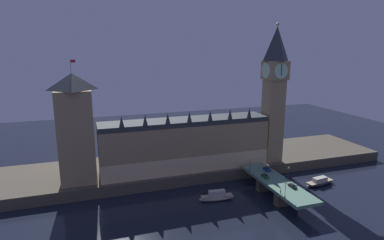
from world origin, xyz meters
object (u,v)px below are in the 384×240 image
object	(u,v)px
car_southbound_lead	(292,186)
pedestrian_far_rail	(250,169)
street_lamp_far	(250,163)
clock_tower	(274,90)
car_northbound_lead	(265,176)
car_southbound_trail	(267,169)
boat_upstream	(217,197)
boat_downstream	(320,182)
pedestrian_mid_walk	(286,177)
street_lamp_near	(285,188)
street_lamp_mid	(289,172)
victoria_tower	(76,128)
pedestrian_near_rail	(281,191)

from	to	relation	value
car_southbound_lead	pedestrian_far_rail	bearing A→B (deg)	109.49
pedestrian_far_rail	street_lamp_far	distance (m)	3.61
clock_tower	car_northbound_lead	size ratio (longest dim) A/B	15.66
clock_tower	car_southbound_trail	world-z (taller)	clock_tower
boat_upstream	boat_downstream	distance (m)	54.56
pedestrian_mid_walk	street_lamp_near	xyz separation A→B (m)	(-11.26, -15.86, 3.10)
street_lamp_mid	pedestrian_far_rail	bearing A→B (deg)	126.22
victoria_tower	street_lamp_near	distance (m)	94.47
boat_upstream	boat_downstream	bearing A→B (deg)	-0.58
clock_tower	street_lamp_mid	bearing A→B (deg)	-107.73
car_southbound_trail	car_northbound_lead	bearing A→B (deg)	-125.91
street_lamp_near	pedestrian_far_rail	bearing A→B (deg)	89.24
victoria_tower	car_northbound_lead	size ratio (longest dim) A/B	11.99
clock_tower	street_lamp_far	bearing A→B (deg)	-142.87
pedestrian_mid_walk	pedestrian_near_rail	bearing A→B (deg)	-131.61
car_southbound_lead	pedestrian_far_rail	world-z (taller)	pedestrian_far_rail
pedestrian_mid_walk	boat_downstream	distance (m)	23.50
victoria_tower	pedestrian_far_rail	bearing A→B (deg)	-13.45
car_northbound_lead	pedestrian_mid_walk	xyz separation A→B (m)	(8.15, -4.37, 0.25)
car_southbound_lead	boat_downstream	world-z (taller)	car_southbound_lead
pedestrian_near_rail	boat_downstream	xyz separation A→B (m)	(33.03, 15.61, -6.96)
clock_tower	pedestrian_near_rail	bearing A→B (deg)	-116.69
car_northbound_lead	pedestrian_near_rail	xyz separation A→B (m)	(-2.72, -16.60, 0.17)
pedestrian_near_rail	pedestrian_mid_walk	bearing A→B (deg)	48.39
car_northbound_lead	street_lamp_near	xyz separation A→B (m)	(-3.12, -20.23, 3.35)
victoria_tower	street_lamp_far	world-z (taller)	victoria_tower
victoria_tower	car_northbound_lead	distance (m)	89.38
street_lamp_far	boat_upstream	xyz separation A→B (m)	(-21.13, -9.65, -10.11)
pedestrian_near_rail	boat_upstream	bearing A→B (deg)	143.11
street_lamp_mid	street_lamp_far	distance (m)	18.79
pedestrian_mid_walk	car_southbound_lead	bearing A→B (deg)	-107.19
car_southbound_trail	pedestrian_mid_walk	world-z (taller)	pedestrian_mid_walk
boat_upstream	street_lamp_near	bearing A→B (deg)	-43.12
car_southbound_trail	pedestrian_near_rail	xyz separation A→B (m)	(-8.15, -24.10, 0.15)
car_southbound_lead	victoria_tower	bearing A→B (deg)	154.31
car_northbound_lead	street_lamp_far	bearing A→B (deg)	108.69
clock_tower	boat_downstream	world-z (taller)	clock_tower
clock_tower	car_southbound_lead	world-z (taller)	clock_tower
car_southbound_lead	pedestrian_near_rail	xyz separation A→B (m)	(-8.15, -3.45, 0.26)
pedestrian_near_rail	street_lamp_far	bearing A→B (deg)	90.89
car_southbound_trail	pedestrian_near_rail	world-z (taller)	pedestrian_near_rail
car_southbound_lead	pedestrian_mid_walk	size ratio (longest dim) A/B	2.52
car_southbound_lead	street_lamp_far	xyz separation A→B (m)	(-8.55, 22.36, 3.71)
victoria_tower	pedestrian_far_rail	size ratio (longest dim) A/B	35.74
victoria_tower	street_lamp_far	size ratio (longest dim) A/B	8.05
pedestrian_near_rail	street_lamp_near	size ratio (longest dim) A/B	0.26
clock_tower	street_lamp_mid	xyz separation A→B (m)	(-9.93, -31.07, -32.72)
pedestrian_mid_walk	pedestrian_far_rail	size ratio (longest dim) A/B	1.17
victoria_tower	car_southbound_trail	distance (m)	92.36
pedestrian_near_rail	pedestrian_far_rail	distance (m)	26.47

